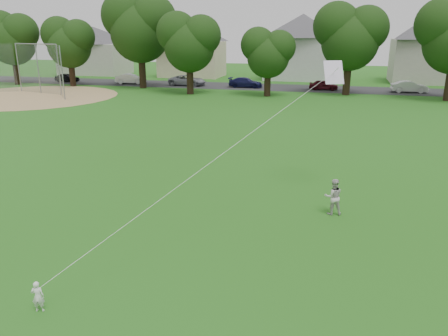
% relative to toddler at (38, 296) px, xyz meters
% --- Properties ---
extents(ground, '(160.00, 160.00, 0.00)m').
position_rel_toddler_xyz_m(ground, '(1.71, 3.45, -0.41)').
color(ground, '#245F15').
rests_on(ground, ground).
extents(street, '(90.00, 7.00, 0.01)m').
position_rel_toddler_xyz_m(street, '(1.71, 45.45, -0.41)').
color(street, '#2D2D30').
rests_on(street, ground).
extents(dirt_infield, '(18.00, 18.00, 0.02)m').
position_rel_toddler_xyz_m(dirt_infield, '(-24.29, 31.45, -0.40)').
color(dirt_infield, '#9E7F51').
rests_on(dirt_infield, ground).
extents(toddler, '(0.35, 0.28, 0.83)m').
position_rel_toddler_xyz_m(toddler, '(0.00, 0.00, 0.00)').
color(toddler, white).
rests_on(toddler, ground).
extents(older_boy, '(0.79, 0.69, 1.40)m').
position_rel_toddler_xyz_m(older_boy, '(6.90, 7.92, 0.28)').
color(older_boy, beige).
rests_on(older_boy, ground).
extents(kite, '(3.83, 5.69, 13.22)m').
position_rel_toddler_xyz_m(kite, '(3.28, 5.29, 2.39)').
color(kite, white).
rests_on(kite, ground).
extents(baseball_backstop, '(11.64, 4.28, 5.22)m').
position_rel_toddler_xyz_m(baseball_backstop, '(-24.93, 33.49, 2.20)').
color(baseball_backstop, gray).
rests_on(baseball_backstop, ground).
extents(tree_row, '(78.96, 9.62, 11.28)m').
position_rel_toddler_xyz_m(tree_row, '(1.96, 39.86, 5.83)').
color(tree_row, black).
rests_on(tree_row, ground).
extents(parked_cars, '(63.27, 2.25, 1.29)m').
position_rel_toddler_xyz_m(parked_cars, '(2.78, 44.45, 0.21)').
color(parked_cars, black).
rests_on(parked_cars, ground).
extents(house_row, '(76.89, 14.14, 10.31)m').
position_rel_toddler_xyz_m(house_row, '(1.69, 55.45, 4.54)').
color(house_row, beige).
rests_on(house_row, ground).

